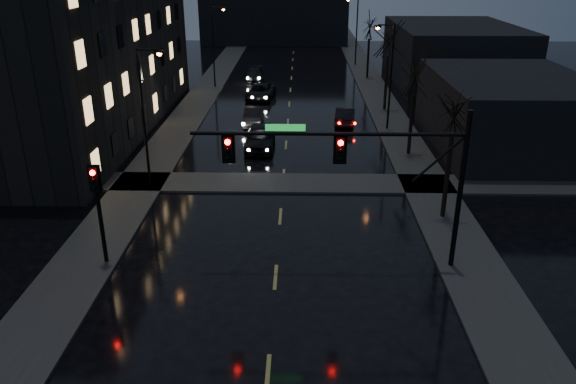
{
  "coord_description": "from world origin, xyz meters",
  "views": [
    {
      "loc": [
        0.97,
        -12.42,
        12.5
      ],
      "look_at": [
        0.49,
        9.67,
        3.2
      ],
      "focal_mm": 35.0,
      "sensor_mm": 36.0,
      "label": 1
    }
  ],
  "objects_px": {
    "oncoming_car_b": "(253,116)",
    "oncoming_car_a": "(260,137)",
    "oncoming_car_d": "(255,74)",
    "oncoming_car_c": "(260,92)",
    "lead_car": "(345,116)"
  },
  "relations": [
    {
      "from": "oncoming_car_b",
      "to": "lead_car",
      "type": "xyz_separation_m",
      "value": [
        7.36,
        0.23,
        0.02
      ]
    },
    {
      "from": "oncoming_car_a",
      "to": "lead_car",
      "type": "bearing_deg",
      "value": 45.09
    },
    {
      "from": "oncoming_car_c",
      "to": "oncoming_car_d",
      "type": "height_order",
      "value": "oncoming_car_c"
    },
    {
      "from": "oncoming_car_d",
      "to": "lead_car",
      "type": "height_order",
      "value": "lead_car"
    },
    {
      "from": "oncoming_car_b",
      "to": "oncoming_car_d",
      "type": "relative_size",
      "value": 0.91
    },
    {
      "from": "oncoming_car_a",
      "to": "oncoming_car_c",
      "type": "distance_m",
      "value": 14.85
    },
    {
      "from": "oncoming_car_c",
      "to": "lead_car",
      "type": "height_order",
      "value": "oncoming_car_c"
    },
    {
      "from": "oncoming_car_a",
      "to": "oncoming_car_c",
      "type": "bearing_deg",
      "value": 94.08
    },
    {
      "from": "oncoming_car_a",
      "to": "oncoming_car_b",
      "type": "distance_m",
      "value": 6.19
    },
    {
      "from": "oncoming_car_a",
      "to": "oncoming_car_d",
      "type": "distance_m",
      "value": 23.77
    },
    {
      "from": "oncoming_car_b",
      "to": "oncoming_car_c",
      "type": "distance_m",
      "value": 8.7
    },
    {
      "from": "oncoming_car_b",
      "to": "oncoming_car_a",
      "type": "bearing_deg",
      "value": -79.9
    },
    {
      "from": "oncoming_car_a",
      "to": "oncoming_car_d",
      "type": "bearing_deg",
      "value": 95.58
    },
    {
      "from": "oncoming_car_c",
      "to": "oncoming_car_d",
      "type": "bearing_deg",
      "value": 104.57
    },
    {
      "from": "oncoming_car_b",
      "to": "lead_car",
      "type": "relative_size",
      "value": 0.97
    }
  ]
}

